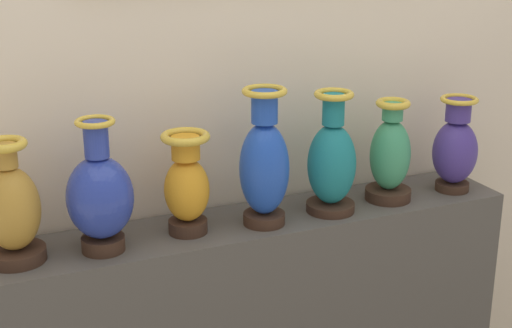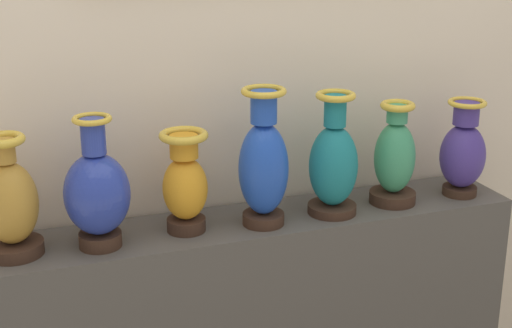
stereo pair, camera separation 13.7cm
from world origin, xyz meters
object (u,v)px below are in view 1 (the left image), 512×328
vase_ochre (12,210)px  vase_teal (332,162)px  vase_indigo (455,148)px  vase_cobalt (100,196)px  vase_amber (187,185)px  vase_sapphire (264,165)px  vase_jade (390,157)px

vase_ochre → vase_teal: (0.95, -0.03, 0.01)m
vase_ochre → vase_indigo: size_ratio=1.06×
vase_cobalt → vase_amber: size_ratio=1.25×
vase_teal → vase_cobalt: bearing=-179.8°
vase_ochre → vase_indigo: bearing=-1.1°
vase_ochre → vase_indigo: vase_ochre is taller
vase_amber → vase_indigo: (0.93, -0.02, -0.00)m
vase_indigo → vase_amber: bearing=178.6°
vase_ochre → vase_amber: 0.49m
vase_amber → vase_teal: bearing=-2.7°
vase_cobalt → vase_sapphire: bearing=-0.8°
vase_indigo → vase_ochre: bearing=178.9°
vase_sapphire → vase_teal: size_ratio=1.09×
vase_amber → vase_jade: size_ratio=0.91×
vase_jade → vase_ochre: bearing=179.4°
vase_cobalt → vase_teal: 0.72m
vase_cobalt → vase_amber: vase_cobalt is taller
vase_amber → vase_jade: (0.68, -0.01, -0.00)m
vase_cobalt → vase_indigo: size_ratio=1.18×
vase_cobalt → vase_amber: (0.26, 0.02, -0.01)m
vase_jade → vase_indigo: size_ratio=1.04×
vase_indigo → vase_sapphire: bearing=-179.3°
vase_sapphire → vase_teal: 0.23m
vase_cobalt → vase_amber: 0.26m
vase_sapphire → vase_jade: (0.45, 0.02, -0.04)m
vase_sapphire → vase_indigo: bearing=0.7°
vase_teal → vase_jade: 0.22m
vase_teal → vase_jade: (0.22, 0.01, -0.01)m
vase_ochre → vase_jade: bearing=-0.6°
vase_cobalt → vase_jade: size_ratio=1.14×
vase_ochre → vase_sapphire: (0.72, -0.03, 0.04)m
vase_ochre → vase_jade: 1.17m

